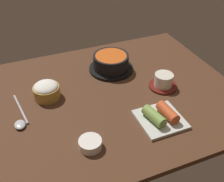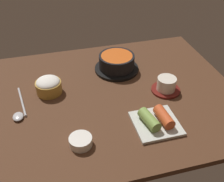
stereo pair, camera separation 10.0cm
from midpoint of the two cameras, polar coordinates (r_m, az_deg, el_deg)
The scene contains 7 objects.
dining_table at distance 103.30cm, azimuth 1.40°, elevation -1.40°, with size 100.00×76.00×2.00cm, color #4C2D1C.
stone_pot at distance 115.39cm, azimuth 3.47°, elevation 5.79°, with size 18.55×18.55×6.97cm.
rice_bowl at distance 103.86cm, azimuth -10.43°, elevation 1.06°, with size 9.66×9.66×6.36cm.
tea_cup_with_saucer at distance 106.40cm, azimuth 13.88°, elevation 1.08°, with size 10.97×10.97×5.74cm.
kimchi_plate at distance 91.62cm, azimuth 12.32°, elevation -6.20°, with size 14.61×14.61×4.69cm.
side_bowl_near at distance 83.72cm, azimuth -3.12°, elevation -10.52°, with size 7.07×7.07×2.87cm.
spoon at distance 98.51cm, azimuth -16.00°, elevation -4.17°, with size 4.63×19.35×1.35cm.
Camera 2 is at (-18.67, -78.92, 65.38)cm, focal length 43.91 mm.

